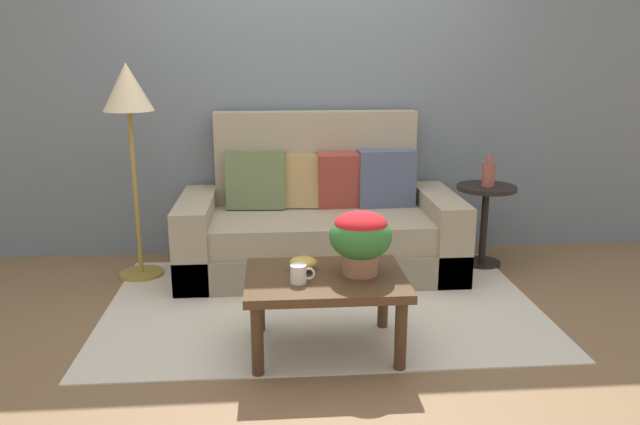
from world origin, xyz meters
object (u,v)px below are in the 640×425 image
at_px(floor_lamp, 129,105).
at_px(snack_bowl, 303,263).
at_px(table_vase, 489,174).
at_px(couch, 319,224).
at_px(coffee_mug, 299,274).
at_px(coffee_table, 325,287).
at_px(side_table, 485,211).
at_px(potted_plant, 361,236).

height_order(floor_lamp, snack_bowl, floor_lamp).
bearing_deg(table_vase, couch, 177.50).
bearing_deg(coffee_mug, couch, 81.38).
xyz_separation_m(couch, coffee_table, (-0.07, -1.27, 0.02)).
bearing_deg(snack_bowl, side_table, 39.81).
bearing_deg(floor_lamp, potted_plant, -40.74).
relative_size(side_table, floor_lamp, 0.41).
distance_m(coffee_mug, snack_bowl, 0.18).
bearing_deg(snack_bowl, couch, 81.50).
distance_m(coffee_table, table_vase, 1.78).
bearing_deg(table_vase, snack_bowl, -140.66).
height_order(floor_lamp, potted_plant, floor_lamp).
bearing_deg(potted_plant, coffee_table, -174.87).
bearing_deg(side_table, floor_lamp, -178.99).
relative_size(coffee_table, potted_plant, 2.48).
distance_m(coffee_table, floor_lamp, 1.87).
bearing_deg(coffee_mug, side_table, 43.33).
xyz_separation_m(couch, table_vase, (1.19, -0.05, 0.36)).
bearing_deg(coffee_table, table_vase, 43.90).
bearing_deg(side_table, coffee_mug, -136.67).
height_order(coffee_mug, snack_bowl, coffee_mug).
bearing_deg(coffee_mug, floor_lamp, 129.32).
height_order(potted_plant, coffee_mug, potted_plant).
distance_m(side_table, potted_plant, 1.64).
distance_m(coffee_mug, table_vase, 1.92).
xyz_separation_m(couch, side_table, (1.19, -0.03, 0.08)).
distance_m(coffee_table, side_table, 1.76).
bearing_deg(floor_lamp, table_vase, 0.57).
bearing_deg(coffee_table, floor_lamp, 134.84).
height_order(snack_bowl, table_vase, table_vase).
bearing_deg(snack_bowl, table_vase, 39.34).
xyz_separation_m(floor_lamp, coffee_mug, (1.05, -1.28, -0.72)).
bearing_deg(table_vase, side_table, 89.37).
height_order(coffee_table, potted_plant, potted_plant).
xyz_separation_m(couch, potted_plant, (0.11, -1.25, 0.29)).
relative_size(floor_lamp, coffee_mug, 11.74).
relative_size(snack_bowl, table_vase, 0.65).
bearing_deg(couch, floor_lamp, -176.51).
bearing_deg(snack_bowl, coffee_mug, -99.44).
xyz_separation_m(floor_lamp, snack_bowl, (1.07, -1.10, -0.73)).
bearing_deg(potted_plant, floor_lamp, 139.26).
height_order(side_table, snack_bowl, side_table).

